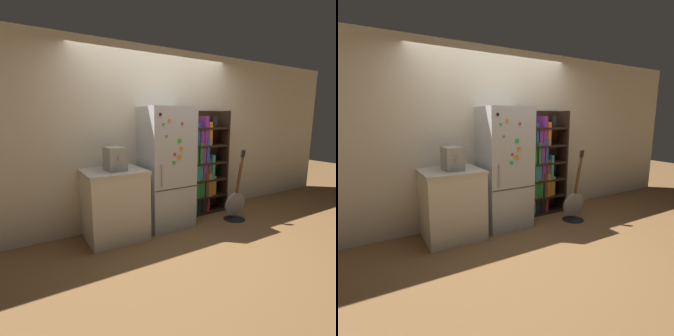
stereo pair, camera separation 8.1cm
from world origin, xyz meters
The scene contains 7 objects.
ground_plane centered at (0.00, 0.00, 0.00)m, with size 16.00×16.00×0.00m, color olive.
wall_back centered at (0.00, 0.47, 1.30)m, with size 8.00×0.05×2.60m.
refrigerator centered at (0.00, 0.16, 0.87)m, with size 0.68×0.60×1.74m.
bookshelf centered at (0.76, 0.33, 0.78)m, with size 0.76×0.29×1.70m.
kitchen_counter centered at (-0.81, 0.13, 0.46)m, with size 0.77×0.66×0.93m.
espresso_machine centered at (-0.79, 0.12, 1.07)m, with size 0.23×0.37×0.30m.
guitar centered at (1.04, -0.20, 0.17)m, with size 0.38×0.34×1.12m.
Camera 1 is at (-1.88, -3.07, 1.57)m, focal length 28.00 mm.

